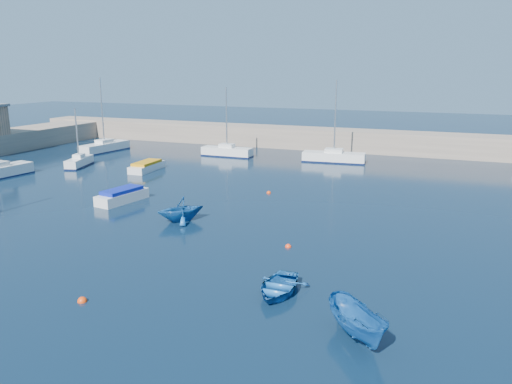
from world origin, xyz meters
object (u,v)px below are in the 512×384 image
at_px(motorboat_2, 147,166).
at_px(dinghy_left, 181,209).
at_px(sailboat_4, 105,147).
at_px(sailboat_5, 227,151).
at_px(sailboat_6, 334,157).
at_px(dinghy_right, 358,323).
at_px(dinghy_center, 278,287).
at_px(motorboat_1, 122,196).
at_px(sailboat_3, 79,162).

bearing_deg(motorboat_2, dinghy_left, -52.10).
bearing_deg(sailboat_4, sailboat_5, 15.99).
bearing_deg(dinghy_left, sailboat_6, 120.93).
height_order(sailboat_6, dinghy_right, sailboat_6).
bearing_deg(sailboat_5, dinghy_left, -162.03).
bearing_deg(sailboat_5, dinghy_center, -151.50).
xyz_separation_m(sailboat_5, motorboat_1, (1.28, -22.17, -0.09)).
height_order(motorboat_1, dinghy_left, dinghy_left).
height_order(sailboat_6, motorboat_2, sailboat_6).
distance_m(sailboat_3, dinghy_left, 24.00).
xyz_separation_m(sailboat_4, dinghy_left, (23.91, -22.28, 0.24)).
bearing_deg(sailboat_5, motorboat_1, -176.80).
distance_m(sailboat_5, sailboat_6, 12.77).
distance_m(sailboat_3, sailboat_6, 27.73).
distance_m(sailboat_5, motorboat_1, 22.21).
distance_m(sailboat_4, motorboat_2, 14.46).
distance_m(sailboat_5, dinghy_center, 37.81).
bearing_deg(sailboat_4, sailboat_3, -60.56).
relative_size(sailboat_3, sailboat_5, 0.76).
xyz_separation_m(sailboat_3, sailboat_5, (11.93, 11.74, 0.06)).
bearing_deg(sailboat_4, dinghy_right, -34.59).
xyz_separation_m(motorboat_2, dinghy_left, (12.08, -13.96, 0.39)).
bearing_deg(sailboat_5, sailboat_6, -85.85).
xyz_separation_m(sailboat_6, dinghy_left, (-4.60, -25.86, 0.24)).
bearing_deg(dinghy_right, dinghy_center, 107.11).
xyz_separation_m(sailboat_4, motorboat_1, (17.06, -19.54, -0.11)).
distance_m(sailboat_5, motorboat_2, 11.64).
distance_m(sailboat_3, sailboat_5, 16.73).
relative_size(sailboat_3, sailboat_6, 0.69).
bearing_deg(sailboat_6, motorboat_2, 120.57).
xyz_separation_m(sailboat_5, sailboat_6, (12.73, 0.95, 0.01)).
xyz_separation_m(sailboat_3, dinghy_center, (30.04, -21.46, -0.19)).
xyz_separation_m(sailboat_4, sailboat_5, (15.78, 2.63, -0.02)).
bearing_deg(sailboat_6, sailboat_3, 112.30).
bearing_deg(dinghy_left, sailboat_4, 178.04).
xyz_separation_m(motorboat_1, dinghy_right, (20.98, -13.67, 0.19)).
bearing_deg(sailboat_3, dinghy_left, -49.95).
relative_size(sailboat_5, dinghy_right, 2.24).
relative_size(sailboat_3, sailboat_4, 0.68).
xyz_separation_m(sailboat_4, sailboat_6, (28.51, 3.58, -0.01)).
xyz_separation_m(sailboat_5, dinghy_right, (22.27, -35.84, 0.10)).
height_order(motorboat_2, dinghy_left, dinghy_left).
xyz_separation_m(sailboat_6, dinghy_center, (5.38, -34.15, -0.26)).
bearing_deg(motorboat_2, sailboat_4, 141.90).
relative_size(sailboat_6, motorboat_1, 1.97).
height_order(sailboat_6, dinghy_center, sailboat_6).
bearing_deg(dinghy_left, motorboat_1, -160.76).
distance_m(dinghy_center, dinghy_left, 12.98).
bearing_deg(dinghy_left, dinghy_center, 1.30).
bearing_deg(sailboat_4, dinghy_left, -36.45).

